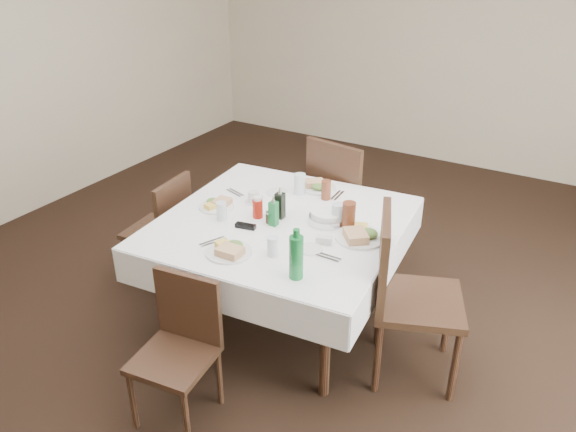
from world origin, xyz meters
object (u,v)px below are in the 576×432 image
object	(u,v)px
water_n	(300,184)
green_bottle	(296,257)
chair_south	(181,339)
ketchup_bottle	(258,208)
dining_table	(281,231)
water_s	(273,247)
water_e	(338,215)
chair_west	(165,224)
oil_cruet_dark	(280,204)
chair_east	(402,287)
water_w	(222,211)
bread_basket	(327,217)
chair_north	(341,193)
oil_cruet_green	(274,213)
coffee_mug	(254,198)

from	to	relation	value
water_n	green_bottle	size ratio (longest dim) A/B	0.50
chair_south	ketchup_bottle	bearing A→B (deg)	96.60
ketchup_bottle	dining_table	bearing A→B (deg)	13.05
water_s	water_e	xyz separation A→B (m)	(0.15, 0.51, 0.01)
water_n	water_s	world-z (taller)	water_n
chair_west	water_n	xyz separation A→B (m)	(0.88, 0.45, 0.35)
ketchup_bottle	oil_cruet_dark	bearing A→B (deg)	28.08
chair_east	water_w	world-z (taller)	chair_east
water_w	bread_basket	world-z (taller)	water_w
chair_north	chair_west	size ratio (longest dim) A/B	1.20
water_n	green_bottle	xyz separation A→B (m)	(0.50, -0.92, 0.05)
chair_north	water_s	world-z (taller)	chair_north
water_w	green_bottle	size ratio (longest dim) A/B	0.42
chair_west	water_e	bearing A→B (deg)	7.06
water_n	oil_cruet_green	xyz separation A→B (m)	(0.09, -0.49, 0.01)
chair_west	water_w	xyz separation A→B (m)	(0.65, -0.15, 0.34)
chair_west	coffee_mug	size ratio (longest dim) A/B	6.89
coffee_mug	green_bottle	size ratio (longest dim) A/B	0.43
dining_table	chair_north	distance (m)	0.94
bread_basket	ketchup_bottle	xyz separation A→B (m)	(-0.41, -0.17, 0.03)
green_bottle	oil_cruet_green	bearing A→B (deg)	133.32
coffee_mug	chair_east	bearing A→B (deg)	-9.78
oil_cruet_green	green_bottle	size ratio (longest dim) A/B	0.70
bread_basket	chair_north	bearing A→B (deg)	109.28
chair_north	water_e	world-z (taller)	chair_north
oil_cruet_dark	water_n	bearing A→B (deg)	100.75
chair_north	chair_south	distance (m)	1.88
dining_table	bread_basket	distance (m)	0.31
chair_west	water_n	world-z (taller)	water_n
water_s	chair_east	bearing A→B (deg)	25.27
chair_south	bread_basket	bearing A→B (deg)	74.25
chair_east	chair_west	xyz separation A→B (m)	(-1.82, 0.04, -0.11)
chair_north	water_s	bearing A→B (deg)	-81.38
chair_east	oil_cruet_green	size ratio (longest dim) A/B	5.15
oil_cruet_dark	water_w	bearing A→B (deg)	-144.60
chair_east	chair_south	bearing A→B (deg)	-135.46
water_s	oil_cruet_dark	distance (m)	0.47
water_n	oil_cruet_green	distance (m)	0.50
water_n	water_s	distance (m)	0.85
chair_east	water_s	size ratio (longest dim) A/B	8.96
dining_table	green_bottle	distance (m)	0.68
coffee_mug	oil_cruet_green	bearing A→B (deg)	-35.41
water_e	bread_basket	world-z (taller)	water_e
chair_north	chair_east	xyz separation A→B (m)	(0.87, -1.00, 0.01)
dining_table	water_s	size ratio (longest dim) A/B	13.76
water_s	oil_cruet_green	bearing A→B (deg)	121.09
chair_south	oil_cruet_dark	distance (m)	1.06
water_s	chair_west	bearing A→B (deg)	163.05
water_n	bread_basket	bearing A→B (deg)	-38.19
bread_basket	coffee_mug	bearing A→B (deg)	-179.30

